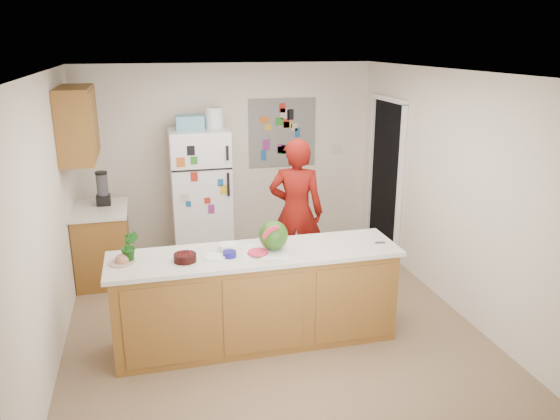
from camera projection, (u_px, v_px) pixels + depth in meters
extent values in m
cube|color=brown|center=(266.00, 315.00, 5.79)|extent=(4.00, 4.50, 0.02)
cube|color=beige|center=(229.00, 156.00, 7.51)|extent=(4.00, 0.02, 2.50)
cube|color=beige|center=(49.00, 216.00, 4.95)|extent=(0.02, 4.50, 2.50)
cube|color=beige|center=(446.00, 188.00, 5.88)|extent=(0.02, 4.50, 2.50)
cube|color=white|center=(264.00, 71.00, 5.04)|extent=(4.00, 4.50, 0.02)
cube|color=black|center=(386.00, 178.00, 7.29)|extent=(0.03, 0.85, 2.04)
cube|color=brown|center=(256.00, 299.00, 5.14)|extent=(2.60, 0.62, 0.88)
cube|color=silver|center=(256.00, 254.00, 5.01)|extent=(2.68, 0.70, 0.04)
cube|color=brown|center=(103.00, 246.00, 6.51)|extent=(0.60, 0.80, 0.86)
cube|color=silver|center=(99.00, 210.00, 6.38)|extent=(0.64, 0.84, 0.04)
cube|color=brown|center=(77.00, 124.00, 6.00)|extent=(0.35, 1.00, 0.80)
cube|color=silver|center=(201.00, 194.00, 7.17)|extent=(0.75, 0.70, 1.70)
cube|color=#5999B2|center=(189.00, 122.00, 6.87)|extent=(0.35, 0.28, 0.18)
cube|color=slate|center=(282.00, 133.00, 7.57)|extent=(0.95, 0.01, 0.95)
imported|color=maroon|center=(296.00, 212.00, 6.32)|extent=(0.74, 0.61, 1.74)
cylinder|color=black|center=(103.00, 189.00, 6.46)|extent=(0.13, 0.13, 0.38)
cube|color=silver|center=(268.00, 251.00, 5.01)|extent=(0.50, 0.44, 0.01)
sphere|color=#175412|center=(273.00, 235.00, 5.00)|extent=(0.27, 0.27, 0.27)
cylinder|color=red|center=(258.00, 252.00, 4.94)|extent=(0.18, 0.18, 0.02)
cylinder|color=black|center=(185.00, 258.00, 4.78)|extent=(0.26, 0.26, 0.07)
cylinder|color=silver|center=(228.00, 247.00, 5.04)|extent=(0.23, 0.23, 0.06)
cylinder|color=navy|center=(230.00, 254.00, 4.89)|extent=(0.16, 0.16, 0.05)
cylinder|color=beige|center=(122.00, 263.00, 4.74)|extent=(0.26, 0.26, 0.02)
cube|color=white|center=(216.00, 257.00, 4.86)|extent=(0.22, 0.21, 0.02)
cube|color=gray|center=(380.00, 243.00, 5.21)|extent=(0.10, 0.05, 0.01)
imported|color=#0D3A0C|center=(130.00, 246.00, 4.75)|extent=(0.18, 0.16, 0.29)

